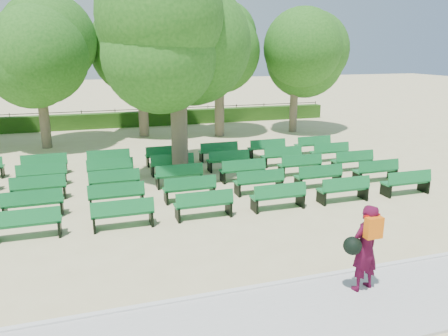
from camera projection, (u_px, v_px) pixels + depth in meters
name	position (u px, v px, depth m)	size (l,w,h in m)	color
ground	(179.00, 195.00, 14.43)	(120.00, 120.00, 0.00)	#C5B683
paving	(267.00, 325.00, 7.61)	(30.00, 2.20, 0.06)	#B8B7B3
curb	(244.00, 290.00, 8.67)	(30.00, 0.12, 0.10)	silver
hedge	(132.00, 119.00, 27.18)	(26.00, 0.70, 0.90)	#244A13
fence	(132.00, 125.00, 27.67)	(26.00, 0.10, 1.02)	black
tree_line	(141.00, 138.00, 23.62)	(21.80, 6.80, 7.04)	#29651B
bench_array	(180.00, 184.00, 15.38)	(1.69, 0.64, 1.05)	#136E31
tree_among	(177.00, 48.00, 15.39)	(4.76, 4.76, 6.91)	brown
person	(364.00, 247.00, 8.45)	(0.87, 0.56, 1.77)	#420922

